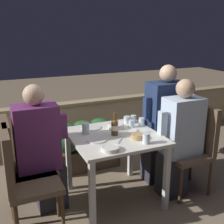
{
  "coord_description": "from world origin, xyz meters",
  "views": [
    {
      "loc": [
        -1.08,
        -2.36,
        1.73
      ],
      "look_at": [
        0.0,
        0.06,
        0.94
      ],
      "focal_mm": 45.0,
      "sensor_mm": 36.0,
      "label": 1
    }
  ],
  "objects_px": {
    "chair_left_near": "(20,173)",
    "chair_right_near": "(194,141)",
    "beer_bottle": "(114,127)",
    "person_navy_jumper": "(163,124)",
    "chair_right_far": "(177,131)",
    "person_purple_stripe": "(41,149)",
    "potted_plant": "(182,126)",
    "chair_left_far": "(19,160)",
    "person_blue_shirt": "(179,139)"
  },
  "relations": [
    {
      "from": "person_navy_jumper",
      "to": "chair_right_far",
      "type": "bearing_deg",
      "value": 0.0
    },
    {
      "from": "chair_right_near",
      "to": "person_blue_shirt",
      "type": "bearing_deg",
      "value": 180.0
    },
    {
      "from": "chair_left_far",
      "to": "person_navy_jumper",
      "type": "xyz_separation_m",
      "value": [
        1.59,
        0.04,
        0.11
      ]
    },
    {
      "from": "chair_left_near",
      "to": "chair_right_near",
      "type": "relative_size",
      "value": 1.0
    },
    {
      "from": "chair_right_near",
      "to": "person_navy_jumper",
      "type": "distance_m",
      "value": 0.4
    },
    {
      "from": "person_purple_stripe",
      "to": "person_blue_shirt",
      "type": "relative_size",
      "value": 1.0
    },
    {
      "from": "chair_left_near",
      "to": "person_purple_stripe",
      "type": "height_order",
      "value": "person_purple_stripe"
    },
    {
      "from": "chair_right_near",
      "to": "chair_right_far",
      "type": "height_order",
      "value": "same"
    },
    {
      "from": "chair_left_far",
      "to": "beer_bottle",
      "type": "bearing_deg",
      "value": -8.74
    },
    {
      "from": "chair_left_far",
      "to": "person_navy_jumper",
      "type": "height_order",
      "value": "person_navy_jumper"
    },
    {
      "from": "person_purple_stripe",
      "to": "person_navy_jumper",
      "type": "xyz_separation_m",
      "value": [
        1.39,
        0.04,
        0.05
      ]
    },
    {
      "from": "chair_right_far",
      "to": "beer_bottle",
      "type": "height_order",
      "value": "chair_right_far"
    },
    {
      "from": "person_purple_stripe",
      "to": "person_blue_shirt",
      "type": "distance_m",
      "value": 1.39
    },
    {
      "from": "chair_left_near",
      "to": "person_blue_shirt",
      "type": "height_order",
      "value": "person_blue_shirt"
    },
    {
      "from": "chair_left_near",
      "to": "chair_right_far",
      "type": "distance_m",
      "value": 1.84
    },
    {
      "from": "person_purple_stripe",
      "to": "chair_right_far",
      "type": "relative_size",
      "value": 1.31
    },
    {
      "from": "chair_left_near",
      "to": "chair_right_far",
      "type": "bearing_deg",
      "value": 9.36
    },
    {
      "from": "person_blue_shirt",
      "to": "person_navy_jumper",
      "type": "xyz_separation_m",
      "value": [
        0.03,
        0.34,
        0.05
      ]
    },
    {
      "from": "person_purple_stripe",
      "to": "potted_plant",
      "type": "relative_size",
      "value": 1.69
    },
    {
      "from": "beer_bottle",
      "to": "chair_left_far",
      "type": "bearing_deg",
      "value": 171.26
    },
    {
      "from": "person_purple_stripe",
      "to": "beer_bottle",
      "type": "xyz_separation_m",
      "value": [
        0.69,
        -0.14,
        0.17
      ]
    },
    {
      "from": "chair_left_far",
      "to": "person_purple_stripe",
      "type": "distance_m",
      "value": 0.22
    },
    {
      "from": "chair_left_far",
      "to": "potted_plant",
      "type": "height_order",
      "value": "chair_left_far"
    },
    {
      "from": "chair_left_far",
      "to": "person_blue_shirt",
      "type": "bearing_deg",
      "value": -11.07
    },
    {
      "from": "chair_left_near",
      "to": "beer_bottle",
      "type": "relative_size",
      "value": 4.18
    },
    {
      "from": "person_purple_stripe",
      "to": "potted_plant",
      "type": "xyz_separation_m",
      "value": [
        1.95,
        0.4,
        -0.17
      ]
    },
    {
      "from": "chair_left_near",
      "to": "person_navy_jumper",
      "type": "height_order",
      "value": "person_navy_jumper"
    },
    {
      "from": "beer_bottle",
      "to": "potted_plant",
      "type": "bearing_deg",
      "value": 23.19
    },
    {
      "from": "chair_left_far",
      "to": "person_navy_jumper",
      "type": "relative_size",
      "value": 0.71
    },
    {
      "from": "chair_left_far",
      "to": "person_purple_stripe",
      "type": "relative_size",
      "value": 0.76
    },
    {
      "from": "potted_plant",
      "to": "beer_bottle",
      "type": "bearing_deg",
      "value": -156.81
    },
    {
      "from": "chair_right_near",
      "to": "person_blue_shirt",
      "type": "xyz_separation_m",
      "value": [
        -0.21,
        0.0,
        0.07
      ]
    },
    {
      "from": "chair_left_far",
      "to": "person_navy_jumper",
      "type": "distance_m",
      "value": 1.6
    },
    {
      "from": "person_navy_jumper",
      "to": "beer_bottle",
      "type": "relative_size",
      "value": 5.9
    },
    {
      "from": "chair_right_near",
      "to": "beer_bottle",
      "type": "bearing_deg",
      "value": 169.11
    },
    {
      "from": "chair_right_near",
      "to": "beer_bottle",
      "type": "relative_size",
      "value": 4.18
    },
    {
      "from": "chair_left_near",
      "to": "person_blue_shirt",
      "type": "distance_m",
      "value": 1.58
    },
    {
      "from": "person_purple_stripe",
      "to": "chair_right_far",
      "type": "height_order",
      "value": "person_purple_stripe"
    },
    {
      "from": "chair_right_far",
      "to": "chair_right_near",
      "type": "bearing_deg",
      "value": -94.55
    },
    {
      "from": "person_navy_jumper",
      "to": "potted_plant",
      "type": "distance_m",
      "value": 0.7
    },
    {
      "from": "chair_left_near",
      "to": "person_navy_jumper",
      "type": "relative_size",
      "value": 0.71
    },
    {
      "from": "person_blue_shirt",
      "to": "chair_right_far",
      "type": "distance_m",
      "value": 0.42
    },
    {
      "from": "chair_left_far",
      "to": "chair_right_far",
      "type": "relative_size",
      "value": 1.0
    },
    {
      "from": "person_purple_stripe",
      "to": "person_blue_shirt",
      "type": "height_order",
      "value": "person_purple_stripe"
    },
    {
      "from": "person_navy_jumper",
      "to": "chair_left_near",
      "type": "bearing_deg",
      "value": -169.48
    },
    {
      "from": "chair_left_near",
      "to": "person_purple_stripe",
      "type": "xyz_separation_m",
      "value": [
        0.23,
        0.26,
        0.07
      ]
    },
    {
      "from": "person_purple_stripe",
      "to": "beer_bottle",
      "type": "distance_m",
      "value": 0.73
    },
    {
      "from": "chair_left_near",
      "to": "person_navy_jumper",
      "type": "bearing_deg",
      "value": 10.52
    },
    {
      "from": "person_navy_jumper",
      "to": "potted_plant",
      "type": "relative_size",
      "value": 1.82
    },
    {
      "from": "chair_right_near",
      "to": "person_navy_jumper",
      "type": "xyz_separation_m",
      "value": [
        -0.18,
        0.34,
        0.11
      ]
    }
  ]
}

